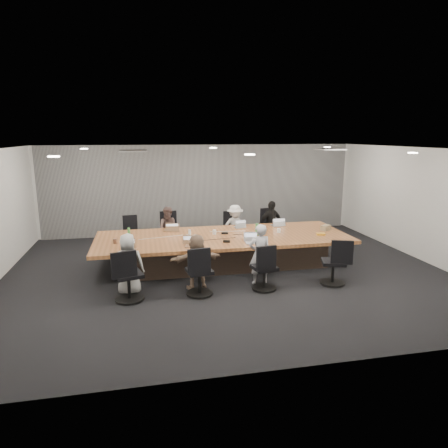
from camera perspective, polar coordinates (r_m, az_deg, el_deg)
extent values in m
cube|color=black|center=(9.31, 0.50, -6.85)|extent=(10.00, 8.00, 0.00)
cube|color=white|center=(8.78, 0.54, 10.64)|extent=(10.00, 8.00, 0.00)
cube|color=beige|center=(12.83, -3.27, 4.98)|extent=(10.00, 0.00, 2.80)
cube|color=beige|center=(5.23, 9.89, -6.62)|extent=(10.00, 0.00, 2.80)
cube|color=beige|center=(11.11, 26.63, 2.46)|extent=(0.00, 8.00, 2.80)
cube|color=gray|center=(12.75, -3.22, 4.93)|extent=(9.80, 0.04, 2.80)
cube|color=#3B2D24|center=(9.67, -0.12, -4.04)|extent=(4.80, 1.40, 0.66)
cube|color=#995C32|center=(9.57, -0.12, -1.92)|extent=(6.00, 2.20, 0.08)
imported|color=brown|center=(10.74, -7.82, -0.84)|extent=(0.67, 0.56, 1.25)
cube|color=#8C6647|center=(10.18, -7.62, -0.86)|extent=(0.38, 0.30, 0.02)
imported|color=silver|center=(11.00, 1.59, -0.44)|extent=(0.84, 0.55, 1.23)
cube|color=#B2B2B7|center=(10.45, 2.28, -0.40)|extent=(0.31, 0.23, 0.02)
imported|color=black|center=(11.27, 6.70, -0.01)|extent=(0.82, 0.50, 1.31)
cube|color=#B2B2B7|center=(10.74, 7.63, -0.15)|extent=(0.36, 0.26, 0.02)
imported|color=#A2A2A2|center=(8.13, -13.48, -5.58)|extent=(0.61, 0.41, 1.23)
cube|color=#8C6647|center=(8.61, -13.43, -3.60)|extent=(0.33, 0.25, 0.02)
imported|color=#846855|center=(8.19, -3.91, -5.35)|extent=(1.11, 0.47, 1.16)
cube|color=#8C6647|center=(8.67, -4.42, -3.18)|extent=(0.39, 0.31, 0.02)
imported|color=#ADACB5|center=(8.45, 5.12, -4.31)|extent=(0.47, 0.31, 1.30)
cube|color=#B2B2B7|center=(8.93, 4.12, -2.71)|extent=(0.32, 0.23, 0.02)
cylinder|color=#4AA44C|center=(9.68, -13.43, -1.19)|extent=(0.07, 0.07, 0.22)
cylinder|color=#4AA44C|center=(9.64, 4.73, -0.76)|extent=(0.10, 0.10, 0.28)
cylinder|color=silver|center=(9.33, -4.93, -1.44)|extent=(0.07, 0.07, 0.21)
cylinder|color=white|center=(9.69, -1.38, -1.16)|extent=(0.11, 0.11, 0.11)
cylinder|color=white|center=(9.94, 7.85, -0.94)|extent=(0.10, 0.10, 0.10)
cylinder|color=brown|center=(9.20, -15.31, -2.38)|extent=(0.11, 0.11, 0.11)
cube|color=black|center=(9.23, -3.97, -2.16)|extent=(0.14, 0.09, 0.03)
cube|color=black|center=(9.75, 0.10, -1.30)|extent=(0.19, 0.14, 0.03)
cube|color=black|center=(8.95, 0.37, -2.50)|extent=(0.16, 0.08, 0.06)
cube|color=#907E5B|center=(10.41, 14.31, -0.52)|extent=(0.29, 0.26, 0.13)
cube|color=orange|center=(9.91, 13.65, -1.40)|extent=(0.22, 0.16, 0.04)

